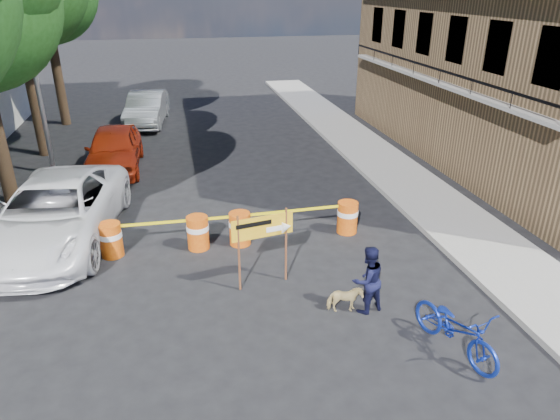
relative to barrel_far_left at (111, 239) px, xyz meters
name	(u,v)px	position (x,y,z in m)	size (l,w,h in m)	color
ground	(261,299)	(3.36, -2.73, -0.47)	(120.00, 120.00, 0.00)	black
sidewalk_east	(404,180)	(9.56, 3.27, -0.40)	(2.40, 40.00, 0.15)	gray
streetlamp	(32,50)	(-2.58, 6.77, 3.90)	(1.25, 0.18, 8.00)	gray
barrel_far_left	(111,239)	(0.00, 0.00, 0.00)	(0.58, 0.58, 0.90)	#C9410B
barrel_mid_left	(198,232)	(2.18, -0.06, 0.00)	(0.58, 0.58, 0.90)	#C9410B
barrel_mid_right	(240,228)	(3.28, -0.05, 0.00)	(0.58, 0.58, 0.90)	#C9410B
barrel_far_right	(347,217)	(6.30, 0.01, 0.00)	(0.58, 0.58, 0.90)	#C9410B
detour_sign	(270,231)	(3.71, -2.12, 0.88)	(1.42, 0.37, 1.85)	#592D19
pedestrian	(368,280)	(5.47, -3.59, 0.28)	(0.73, 0.57, 1.51)	black
bicycle	(460,306)	(6.61, -5.18, 0.55)	(0.72, 1.08, 2.05)	#142EA9
dog	(345,299)	(5.01, -3.55, -0.16)	(0.33, 0.73, 0.61)	#D8C07B
suv_white	(56,212)	(-1.44, 1.12, 0.38)	(2.83, 6.13, 1.70)	white
sedan_red	(114,149)	(-0.45, 6.83, 0.32)	(1.86, 4.63, 1.58)	#A4260D
sedan_silver	(147,108)	(0.56, 13.45, 0.31)	(1.65, 4.72, 1.56)	#A4A7AB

